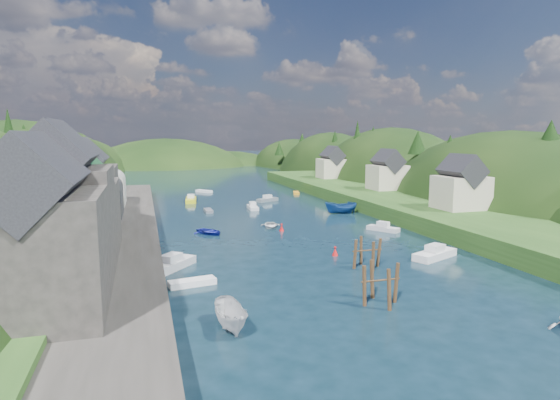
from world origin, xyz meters
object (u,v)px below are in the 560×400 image
object	(u,v)px
piling_cluster_far	(367,256)
channel_buoy_far	(282,228)
piling_cluster_near	(380,287)
channel_buoy_near	(335,251)

from	to	relation	value
piling_cluster_far	channel_buoy_far	bearing A→B (deg)	98.96
piling_cluster_near	channel_buoy_near	xyz separation A→B (m)	(2.52, 15.23, -0.92)
piling_cluster_near	channel_buoy_far	xyz separation A→B (m)	(0.58, 30.11, -0.92)
piling_cluster_near	channel_buoy_near	bearing A→B (deg)	80.61
piling_cluster_far	channel_buoy_near	bearing A→B (deg)	103.11
piling_cluster_near	channel_buoy_far	bearing A→B (deg)	88.90
piling_cluster_near	channel_buoy_far	world-z (taller)	piling_cluster_near
piling_cluster_near	piling_cluster_far	xyz separation A→B (m)	(3.77, 9.85, -0.14)
piling_cluster_near	channel_buoy_near	world-z (taller)	piling_cluster_near
piling_cluster_far	channel_buoy_near	xyz separation A→B (m)	(-1.25, 5.38, -0.77)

